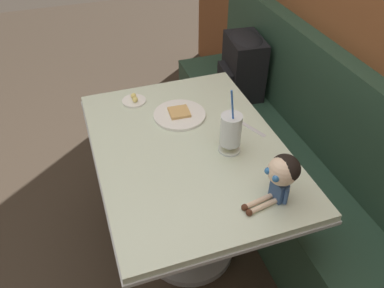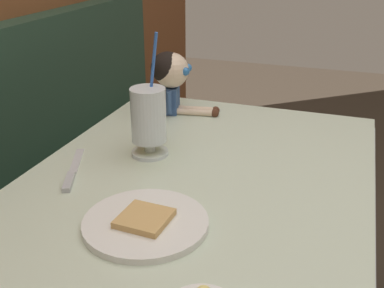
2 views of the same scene
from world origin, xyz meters
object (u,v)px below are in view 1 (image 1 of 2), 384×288
Objects in this scene: milkshake_glass at (231,131)px; butter_saucer at (134,100)px; butter_knife at (239,120)px; backpack at (243,64)px; seated_doll at (282,173)px; toast_plate at (180,115)px.

milkshake_glass reaches higher than butter_saucer.
backpack reaches higher than butter_knife.
butter_saucer is 0.54× the size of butter_knife.
seated_doll is (0.50, -0.06, 0.12)m from butter_knife.
butter_saucer is (-0.19, -0.18, 0.00)m from toast_plate.
milkshake_glass is at bearing -168.88° from seated_doll.
seated_doll is (0.63, 0.19, 0.12)m from toast_plate.
toast_plate is at bearing -48.08° from backpack.
seated_doll reaches higher than butter_saucer.
butter_saucer is at bearing -148.46° from milkshake_glass.
butter_knife is (-0.18, 0.12, -0.10)m from milkshake_glass.
butter_saucer is at bearing -136.85° from toast_plate.
seated_doll is (0.82, 0.37, 0.12)m from butter_saucer.
seated_doll is at bearing -7.16° from butter_knife.
butter_knife is (0.32, 0.43, -0.00)m from butter_saucer.
butter_knife is at bearing 172.84° from seated_doll.
toast_plate is 0.66m from seated_doll.
butter_knife is 0.72m from backpack.
butter_knife is 0.55× the size of backpack.
milkshake_glass is 1.42× the size of butter_knife.
toast_plate is at bearing -157.53° from milkshake_glass.
backpack is (-0.82, 0.45, -0.18)m from milkshake_glass.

